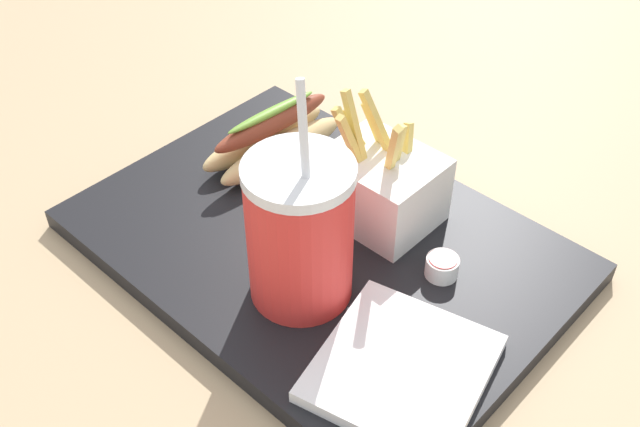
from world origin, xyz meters
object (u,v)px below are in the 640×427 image
at_px(soda_cup, 300,232).
at_px(fries_basket, 381,185).
at_px(ketchup_cup_1, 442,266).
at_px(napkin_stack, 402,368).
at_px(hot_dog_1, 273,139).

relative_size(soda_cup, fries_basket, 1.56).
xyz_separation_m(soda_cup, ketchup_cup_1, (0.08, 0.10, -0.06)).
xyz_separation_m(fries_basket, napkin_stack, (0.13, -0.13, -0.03)).
bearing_deg(hot_dog_1, ketchup_cup_1, -4.84).
height_order(soda_cup, ketchup_cup_1, soda_cup).
xyz_separation_m(fries_basket, ketchup_cup_1, (0.09, -0.02, -0.03)).
distance_m(hot_dog_1, napkin_stack, 0.31).
distance_m(soda_cup, ketchup_cup_1, 0.14).
height_order(soda_cup, hot_dog_1, soda_cup).
xyz_separation_m(hot_dog_1, napkin_stack, (0.28, -0.13, -0.02)).
distance_m(fries_basket, napkin_stack, 0.19).
bearing_deg(soda_cup, fries_basket, 96.09).
xyz_separation_m(soda_cup, fries_basket, (-0.01, 0.12, -0.03)).
bearing_deg(fries_basket, ketchup_cup_1, -14.55).
bearing_deg(soda_cup, hot_dog_1, 142.80).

